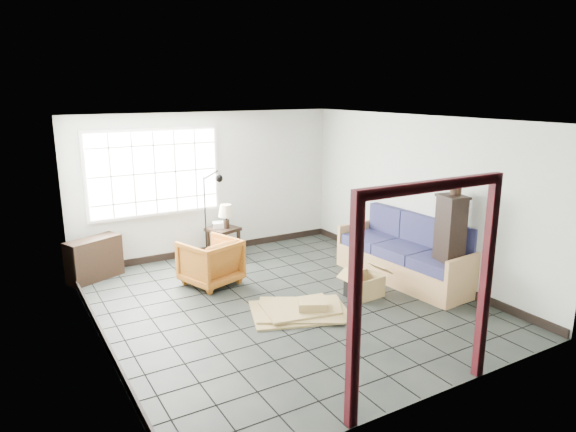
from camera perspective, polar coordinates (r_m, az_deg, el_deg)
ground at (r=7.49m, az=-0.46°, el=-9.62°), size 5.50×5.50×0.00m
room_shell at (r=7.01m, az=-0.60°, el=3.14°), size 5.02×5.52×2.61m
window_panel at (r=9.09m, az=-14.63°, el=4.68°), size 2.32×0.08×1.52m
doorway_trim at (r=4.99m, az=15.27°, el=-5.47°), size 1.80×0.08×2.20m
futon_sofa at (r=8.50m, az=13.26°, el=-4.39°), size 1.06×2.40×1.04m
armchair at (r=8.13m, az=-8.62°, el=-4.80°), size 0.97×0.94×0.80m
side_table at (r=9.41m, az=-7.23°, el=-1.86°), size 0.62×0.62×0.54m
table_lamp at (r=9.28m, az=-6.90°, el=0.47°), size 0.33×0.33×0.44m
projector at (r=9.41m, az=-7.55°, el=-0.96°), size 0.33×0.29×0.10m
floor_lamp at (r=8.93m, az=-8.39°, el=0.12°), size 0.43×0.29×1.65m
console_shelf at (r=8.84m, az=-20.74°, el=-4.47°), size 0.93×0.67×0.68m
tall_shelf at (r=7.75m, az=17.45°, el=-3.28°), size 0.41×0.48×1.54m
pot at (r=7.60m, az=18.15°, el=2.69°), size 0.18×0.18×0.12m
open_box at (r=7.75m, az=8.49°, el=-7.66°), size 0.81×0.44×0.44m
cardboard_pile at (r=7.16m, az=1.51°, el=-10.33°), size 1.55×1.32×0.19m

